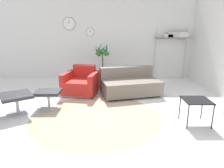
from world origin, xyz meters
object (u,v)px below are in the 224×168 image
object	(u,v)px
shelf_unit	(174,37)
couch_low	(130,85)
armchair_red	(82,84)
potted_plant	(102,61)
ottoman	(48,95)
side_table	(197,102)

from	to	relation	value
shelf_unit	couch_low	bearing A→B (deg)	-132.25
armchair_red	potted_plant	bearing A→B (deg)	-101.94
ottoman	side_table	size ratio (longest dim) A/B	1.13
couch_low	shelf_unit	bearing A→B (deg)	-146.72
side_table	shelf_unit	world-z (taller)	shelf_unit
potted_plant	shelf_unit	size ratio (longest dim) A/B	0.75
armchair_red	side_table	size ratio (longest dim) A/B	2.11
armchair_red	shelf_unit	world-z (taller)	shelf_unit
side_table	armchair_red	bearing A→B (deg)	142.17
ottoman	armchair_red	world-z (taller)	armchair_red
ottoman	potted_plant	size ratio (longest dim) A/B	0.40
ottoman	couch_low	bearing A→B (deg)	27.09
potted_plant	shelf_unit	xyz separation A→B (m)	(2.34, 0.43, 0.73)
ottoman	shelf_unit	bearing A→B (deg)	38.11
shelf_unit	side_table	bearing A→B (deg)	-99.24
couch_low	shelf_unit	distance (m)	2.61
couch_low	potted_plant	xyz separation A→B (m)	(-0.77, 1.31, 0.43)
ottoman	side_table	distance (m)	2.95
ottoman	shelf_unit	world-z (taller)	shelf_unit
armchair_red	side_table	distance (m)	2.89
couch_low	shelf_unit	world-z (taller)	shelf_unit
armchair_red	potted_plant	world-z (taller)	potted_plant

